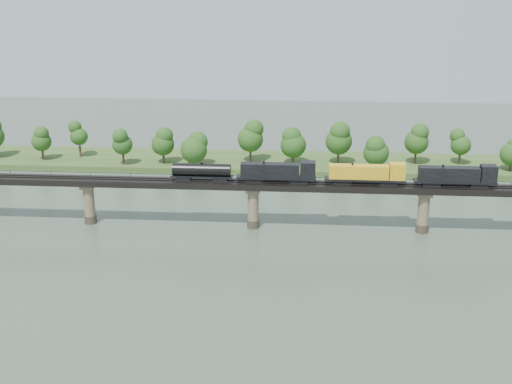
{
  "coord_description": "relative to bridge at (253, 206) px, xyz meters",
  "views": [
    {
      "loc": [
        11.45,
        -113.43,
        56.96
      ],
      "look_at": [
        0.68,
        30.0,
        9.0
      ],
      "focal_mm": 45.0,
      "sensor_mm": 36.0,
      "label": 1
    }
  ],
  "objects": [
    {
      "name": "ground",
      "position": [
        0.0,
        -30.0,
        -5.46
      ],
      "size": [
        400.0,
        400.0,
        0.0
      ],
      "primitive_type": "plane",
      "color": "#394839",
      "rests_on": "ground"
    },
    {
      "name": "bridge",
      "position": [
        0.0,
        0.0,
        0.0
      ],
      "size": [
        236.0,
        30.0,
        11.5
      ],
      "color": "#473A2D",
      "rests_on": "ground"
    },
    {
      "name": "far_bank",
      "position": [
        0.0,
        55.0,
        -4.66
      ],
      "size": [
        300.0,
        24.0,
        1.6
      ],
      "primitive_type": "cube",
      "color": "#345120",
      "rests_on": "ground"
    },
    {
      "name": "far_treeline",
      "position": [
        -8.21,
        50.52,
        3.37
      ],
      "size": [
        289.06,
        17.54,
        13.6
      ],
      "color": "#382619",
      "rests_on": "far_bank"
    },
    {
      "name": "bridge_superstructure",
      "position": [
        0.0,
        0.0,
        6.33
      ],
      "size": [
        220.0,
        4.9,
        0.75
      ],
      "color": "black",
      "rests_on": "bridge"
    },
    {
      "name": "freight_train",
      "position": [
        19.29,
        -0.0,
        8.52
      ],
      "size": [
        75.28,
        2.93,
        5.18
      ],
      "color": "black",
      "rests_on": "bridge"
    }
  ]
}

